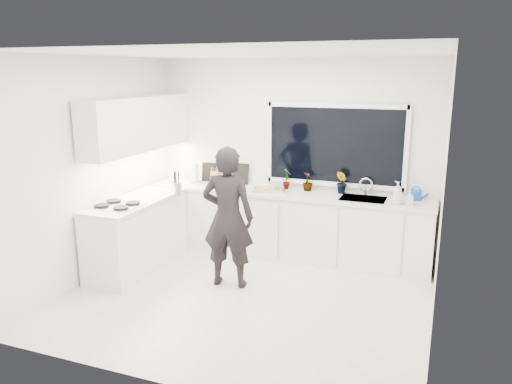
% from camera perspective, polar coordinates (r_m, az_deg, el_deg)
% --- Properties ---
extents(floor, '(4.00, 3.50, 0.02)m').
position_cam_1_polar(floor, '(5.84, -1.13, -12.04)').
color(floor, beige).
rests_on(floor, ground).
extents(wall_back, '(4.00, 0.02, 2.70)m').
position_cam_1_polar(wall_back, '(7.02, 4.21, 4.01)').
color(wall_back, white).
rests_on(wall_back, ground).
extents(wall_left, '(0.02, 3.50, 2.70)m').
position_cam_1_polar(wall_left, '(6.41, -18.12, 2.44)').
color(wall_left, white).
rests_on(wall_left, ground).
extents(wall_right, '(0.02, 3.50, 2.70)m').
position_cam_1_polar(wall_right, '(5.01, 20.62, -0.74)').
color(wall_right, white).
rests_on(wall_right, ground).
extents(ceiling, '(4.00, 3.50, 0.02)m').
position_cam_1_polar(ceiling, '(5.27, -1.27, 15.70)').
color(ceiling, white).
rests_on(ceiling, wall_back).
extents(window, '(1.80, 0.02, 1.00)m').
position_cam_1_polar(window, '(6.81, 9.01, 5.29)').
color(window, black).
rests_on(window, wall_back).
extents(base_cabinets_back, '(3.92, 0.58, 0.88)m').
position_cam_1_polar(base_cabinets_back, '(6.95, 3.34, -3.81)').
color(base_cabinets_back, white).
rests_on(base_cabinets_back, floor).
extents(base_cabinets_left, '(0.58, 1.60, 0.88)m').
position_cam_1_polar(base_cabinets_left, '(6.70, -13.40, -4.82)').
color(base_cabinets_left, white).
rests_on(base_cabinets_left, floor).
extents(countertop_back, '(3.94, 0.62, 0.04)m').
position_cam_1_polar(countertop_back, '(6.81, 3.37, -0.14)').
color(countertop_back, silver).
rests_on(countertop_back, base_cabinets_back).
extents(countertop_left, '(0.62, 1.60, 0.04)m').
position_cam_1_polar(countertop_left, '(6.58, -13.62, -1.02)').
color(countertop_left, silver).
rests_on(countertop_left, base_cabinets_left).
extents(upper_cabinets, '(0.34, 2.10, 0.70)m').
position_cam_1_polar(upper_cabinets, '(6.76, -13.24, 7.59)').
color(upper_cabinets, white).
rests_on(upper_cabinets, wall_left).
extents(sink, '(0.58, 0.42, 0.14)m').
position_cam_1_polar(sink, '(6.60, 12.11, -1.14)').
color(sink, silver).
rests_on(sink, countertop_back).
extents(faucet, '(0.03, 0.03, 0.22)m').
position_cam_1_polar(faucet, '(6.76, 12.44, 0.58)').
color(faucet, silver).
rests_on(faucet, countertop_back).
extents(stovetop, '(0.56, 0.48, 0.03)m').
position_cam_1_polar(stovetop, '(6.30, -15.57, -1.44)').
color(stovetop, black).
rests_on(stovetop, countertop_left).
extents(person, '(0.67, 0.49, 1.69)m').
position_cam_1_polar(person, '(5.88, -3.23, -2.92)').
color(person, black).
rests_on(person, floor).
extents(pizza_tray, '(0.51, 0.43, 0.03)m').
position_cam_1_polar(pizza_tray, '(6.86, 1.47, 0.27)').
color(pizza_tray, '#B9B9BD').
rests_on(pizza_tray, countertop_back).
extents(pizza, '(0.47, 0.39, 0.01)m').
position_cam_1_polar(pizza, '(6.85, 1.47, 0.41)').
color(pizza, '#B22C17').
rests_on(pizza, pizza_tray).
extents(watering_can, '(0.14, 0.14, 0.13)m').
position_cam_1_polar(watering_can, '(6.67, 17.81, -0.33)').
color(watering_can, '#143CBE').
rests_on(watering_can, countertop_back).
extents(paper_towel_roll, '(0.12, 0.12, 0.26)m').
position_cam_1_polar(paper_towel_roll, '(7.43, -7.01, 2.12)').
color(paper_towel_roll, white).
rests_on(paper_towel_roll, countertop_back).
extents(knife_block, '(0.15, 0.13, 0.22)m').
position_cam_1_polar(knife_block, '(7.32, -4.60, 1.85)').
color(knife_block, brown).
rests_on(knife_block, countertop_back).
extents(utensil_crock, '(0.17, 0.17, 0.16)m').
position_cam_1_polar(utensil_crock, '(6.74, -9.03, 0.43)').
color(utensil_crock, '#AAAAAE').
rests_on(utensil_crock, countertop_left).
extents(picture_frame_large, '(0.22, 0.05, 0.28)m').
position_cam_1_polar(picture_frame_large, '(7.47, -5.36, 2.31)').
color(picture_frame_large, black).
rests_on(picture_frame_large, countertop_back).
extents(picture_frame_small, '(0.25, 0.03, 0.30)m').
position_cam_1_polar(picture_frame_small, '(7.26, -1.80, 2.12)').
color(picture_frame_small, black).
rests_on(picture_frame_small, countertop_back).
extents(herb_plants, '(0.96, 0.22, 0.32)m').
position_cam_1_polar(herb_plants, '(6.84, 6.57, 1.31)').
color(herb_plants, '#26662D').
rests_on(herb_plants, countertop_back).
extents(soap_bottles, '(0.27, 0.16, 0.29)m').
position_cam_1_polar(soap_bottles, '(6.37, 16.21, -0.27)').
color(soap_bottles, '#D8BF66').
rests_on(soap_bottles, countertop_back).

